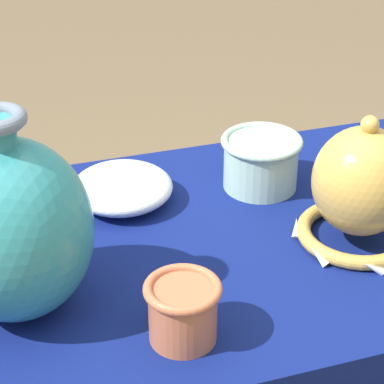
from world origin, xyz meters
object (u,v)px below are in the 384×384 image
at_px(vase_tall_bulbous, 12,229).
at_px(vase_dome_bell, 361,190).
at_px(cup_wide_celadon, 261,161).
at_px(bowl_shallow_porcelain, 122,187).
at_px(cup_wide_terracotta, 183,309).

xyz_separation_m(vase_tall_bulbous, vase_dome_bell, (0.49, 0.01, -0.04)).
relative_size(vase_tall_bulbous, cup_wide_celadon, 2.08).
relative_size(vase_tall_bulbous, bowl_shallow_porcelain, 1.72).
xyz_separation_m(cup_wide_terracotta, cup_wide_celadon, (0.23, 0.32, 0.00)).
height_order(cup_wide_terracotta, cup_wide_celadon, cup_wide_celadon).
height_order(vase_dome_bell, cup_wide_terracotta, vase_dome_bell).
height_order(vase_tall_bulbous, cup_wide_terracotta, vase_tall_bulbous).
bearing_deg(vase_tall_bulbous, cup_wide_celadon, 25.48).
relative_size(vase_dome_bell, bowl_shallow_porcelain, 1.25).
bearing_deg(vase_tall_bulbous, bowl_shallow_porcelain, 49.63).
height_order(cup_wide_terracotta, bowl_shallow_porcelain, cup_wide_terracotta).
height_order(vase_tall_bulbous, cup_wide_celadon, vase_tall_bulbous).
xyz_separation_m(vase_tall_bulbous, cup_wide_terracotta, (0.18, -0.12, -0.08)).
bearing_deg(bowl_shallow_porcelain, cup_wide_celadon, -4.99).
bearing_deg(vase_dome_bell, cup_wide_celadon, 111.88).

